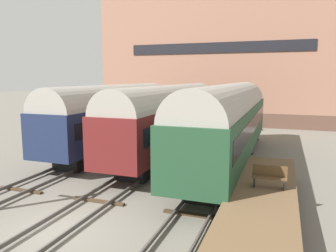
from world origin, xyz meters
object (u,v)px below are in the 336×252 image
(train_car_navy, at_px, (115,114))
(train_car_green, at_px, (229,119))
(train_car_maroon, at_px, (170,115))
(bench, at_px, (269,176))

(train_car_navy, distance_m, train_car_green, 9.10)
(train_car_green, bearing_deg, train_car_navy, 171.51)
(train_car_navy, height_order, train_car_green, train_car_green)
(train_car_maroon, distance_m, bench, 11.41)
(train_car_green, bearing_deg, bench, -68.37)
(bench, bearing_deg, train_car_maroon, 130.47)
(train_car_navy, xyz_separation_m, bench, (11.86, -8.55, -1.28))
(train_car_maroon, bearing_deg, train_car_navy, -179.05)
(train_car_navy, height_order, bench, train_car_navy)
(train_car_maroon, height_order, bench, train_car_maroon)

